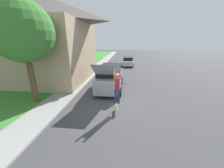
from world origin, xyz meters
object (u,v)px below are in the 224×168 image
lawn_tree_near (22,32)px  suv_parked (110,77)px  car_down_street (128,61)px  skateboarder (117,86)px  fire_hydrant (67,88)px  skateboard (117,107)px

lawn_tree_near → suv_parked: size_ratio=1.15×
lawn_tree_near → car_down_street: lawn_tree_near is taller
skateboarder → fire_hydrant: bearing=150.3°
suv_parked → skateboarder: (0.87, -3.82, 0.55)m
fire_hydrant → suv_parked: bearing=24.5°
skateboard → fire_hydrant: bearing=150.3°
suv_parked → skateboarder: suv_parked is taller
car_down_street → skateboarder: 15.73m
suv_parked → skateboard: 3.98m
skateboarder → skateboard: 1.31m
car_down_street → fire_hydrant: car_down_street is taller
lawn_tree_near → skateboard: (5.56, -0.72, -4.15)m
skateboarder → lawn_tree_near: bearing=172.6°
suv_parked → skateboarder: size_ratio=2.68×
lawn_tree_near → suv_parked: lawn_tree_near is taller
suv_parked → skateboard: bearing=-77.4°
lawn_tree_near → car_down_street: size_ratio=1.39×
car_down_street → skateboarder: (-0.79, -15.69, 0.91)m
suv_parked → skateboard: suv_parked is taller
lawn_tree_near → skateboard: bearing=-7.4°
car_down_street → lawn_tree_near: bearing=-113.0°
lawn_tree_near → suv_parked: 6.57m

